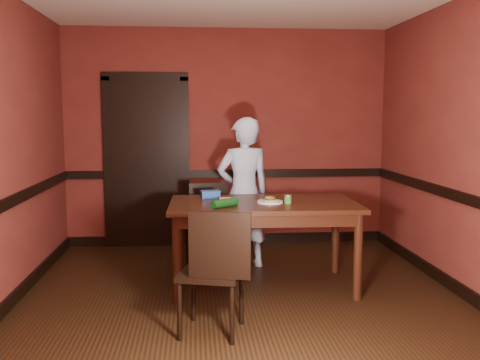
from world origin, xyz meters
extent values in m
cube|color=black|center=(0.00, 0.00, 0.00)|extent=(4.00, 4.50, 0.01)
cube|color=maroon|center=(0.00, 2.25, 1.35)|extent=(4.00, 0.02, 2.70)
cube|color=maroon|center=(0.00, -2.25, 1.35)|extent=(4.00, 0.02, 2.70)
cube|color=maroon|center=(2.00, 0.00, 1.35)|extent=(0.02, 4.50, 2.70)
cube|color=black|center=(0.00, 2.23, 0.90)|extent=(4.00, 0.03, 0.10)
cube|color=black|center=(-1.99, 0.00, 0.90)|extent=(0.03, 4.50, 0.10)
cube|color=black|center=(1.99, 0.00, 0.90)|extent=(0.03, 4.50, 0.10)
cube|color=black|center=(0.00, 2.23, 0.06)|extent=(4.00, 0.03, 0.12)
cube|color=black|center=(-1.99, 0.00, 0.06)|extent=(0.03, 4.50, 0.12)
cube|color=black|center=(1.99, 0.00, 0.06)|extent=(0.03, 4.50, 0.12)
cube|color=black|center=(-1.00, 2.21, 1.02)|extent=(0.85, 0.04, 2.05)
cube|color=black|center=(-1.48, 2.23, 1.02)|extent=(0.10, 0.06, 2.15)
cube|color=black|center=(-0.52, 2.23, 1.02)|extent=(0.10, 0.06, 2.15)
cube|color=black|center=(-1.00, 2.23, 2.10)|extent=(1.05, 0.06, 0.10)
cube|color=black|center=(0.23, 0.48, 0.41)|extent=(1.78, 1.03, 0.82)
imported|color=#ADC8EB|center=(0.11, 1.18, 0.81)|extent=(0.66, 0.52, 1.61)
cylinder|color=white|center=(0.29, 0.43, 0.83)|extent=(0.24, 0.24, 0.01)
cube|color=#99794A|center=(0.29, 0.43, 0.84)|extent=(0.11, 0.10, 0.02)
ellipsoid|color=#488632|center=(0.29, 0.43, 0.86)|extent=(0.10, 0.09, 0.02)
cylinder|color=red|center=(0.26, 0.44, 0.88)|extent=(0.04, 0.04, 0.01)
cylinder|color=red|center=(0.32, 0.42, 0.88)|extent=(0.04, 0.04, 0.01)
cylinder|color=#85C06C|center=(0.26, 0.40, 0.88)|extent=(0.03, 0.03, 0.01)
cylinder|color=#85C06C|center=(0.31, 0.45, 0.88)|extent=(0.03, 0.03, 0.01)
cylinder|color=#85C06C|center=(0.29, 0.43, 0.88)|extent=(0.03, 0.03, 0.01)
cylinder|color=#448437|center=(0.45, 0.37, 0.86)|extent=(0.07, 0.07, 0.07)
cylinder|color=beige|center=(0.45, 0.37, 0.90)|extent=(0.07, 0.07, 0.01)
cylinder|color=white|center=(-0.13, 0.48, 0.83)|extent=(0.15, 0.15, 0.01)
cube|color=#DBCA6E|center=(-0.13, 0.48, 0.85)|extent=(0.11, 0.07, 0.04)
cube|color=blue|center=(-0.26, 0.73, 0.86)|extent=(0.19, 0.14, 0.07)
cube|color=blue|center=(-0.26, 0.73, 0.90)|extent=(0.20, 0.15, 0.01)
cylinder|color=#0D3811|center=(-0.15, 0.22, 0.86)|extent=(0.26, 0.22, 0.08)
camera|label=1|loc=(-0.42, -4.45, 1.64)|focal=40.00mm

